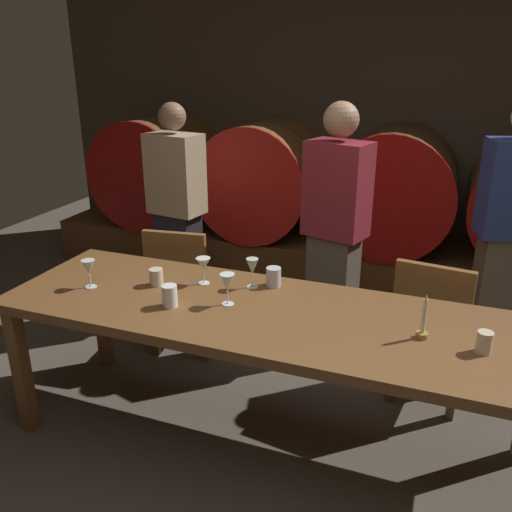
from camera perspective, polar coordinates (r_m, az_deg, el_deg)
ground_plane at (r=2.65m, az=5.10°, el=-24.73°), size 8.68×8.68×0.00m
back_wall at (r=4.94m, az=15.62°, el=12.74°), size 6.67×0.24×2.51m
barrel_shelf at (r=4.67m, az=13.67°, el=-1.01°), size 6.01×0.90×0.40m
wine_barrel_far_left at (r=5.14m, az=-10.15°, el=9.19°), size 0.97×0.94×0.97m
wine_barrel_left at (r=4.70m, az=1.02°, el=8.44°), size 0.97×0.94×0.97m
wine_barrel_center at (r=4.46m, az=14.63°, el=7.09°), size 0.97×0.94×0.97m
dining_table at (r=2.55m, az=1.16°, el=-7.21°), size 2.60×0.81×0.76m
chair_left at (r=3.49m, az=-7.86°, el=-3.04°), size 0.45×0.45×0.88m
chair_right at (r=3.11m, az=18.28°, el=-7.06°), size 0.45×0.45×0.88m
guest_left at (r=3.94m, az=-8.42°, el=4.65°), size 0.41×0.30×1.58m
guest_center at (r=3.44m, az=8.46°, el=2.81°), size 0.43×0.34×1.63m
guest_right at (r=3.47m, az=25.44°, el=1.43°), size 0.43×0.33×1.68m
candle_center at (r=2.37m, az=17.43°, el=-7.16°), size 0.05×0.05×0.20m
wine_glass_far_left at (r=2.84m, az=-17.48°, el=-1.24°), size 0.07×0.07×0.15m
wine_glass_left at (r=2.77m, az=-5.66°, el=-0.94°), size 0.08×0.08×0.14m
wine_glass_center at (r=2.53m, az=-3.09°, el=-2.96°), size 0.07×0.07×0.16m
wine_glass_right at (r=2.71m, az=-0.40°, el=-1.24°), size 0.06×0.06×0.16m
cup_far_left at (r=2.81m, az=-10.63°, el=-2.23°), size 0.07×0.07×0.09m
cup_center_left at (r=2.56m, az=-9.22°, el=-4.24°), size 0.07×0.07×0.11m
cup_center_right at (r=2.75m, az=1.89°, el=-2.24°), size 0.08×0.08×0.10m
cup_far_right at (r=2.35m, az=23.24°, el=-8.48°), size 0.06×0.06×0.09m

